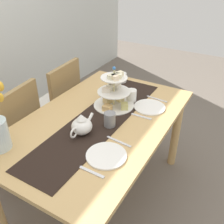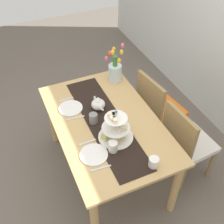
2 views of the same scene
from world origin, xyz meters
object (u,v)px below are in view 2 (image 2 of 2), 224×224
(dinner_plate_left, at_px, (71,108))
(knife_left, at_px, (75,118))
(fork_right, at_px, (88,142))
(tiered_cake_stand, at_px, (116,129))
(chair_right, at_px, (185,141))
(knife_right, at_px, (101,168))
(cream_jug, at_px, (154,162))
(mug_grey, at_px, (93,118))
(dinner_plate_right, at_px, (94,155))
(teapot, at_px, (98,104))
(mug_white_text, at_px, (113,147))
(fork_left, at_px, (66,99))
(tulip_vase, at_px, (115,70))
(chair_left, at_px, (157,107))
(dining_table, at_px, (106,130))

(dinner_plate_left, distance_m, knife_left, 0.15)
(fork_right, bearing_deg, tiered_cake_stand, 80.79)
(chair_right, height_order, knife_right, chair_right)
(chair_right, height_order, fork_right, chair_right)
(cream_jug, height_order, mug_grey, mug_grey)
(chair_right, xyz_separation_m, dinner_plate_right, (-0.01, -0.92, 0.25))
(knife_left, xyz_separation_m, fork_right, (0.32, 0.00, 0.00))
(teapot, distance_m, dinner_plate_right, 0.56)
(cream_jug, xyz_separation_m, mug_white_text, (-0.26, -0.22, 0.01))
(tiered_cake_stand, xyz_separation_m, cream_jug, (0.39, 0.14, -0.06))
(tiered_cake_stand, xyz_separation_m, fork_left, (-0.65, -0.24, -0.10))
(teapot, bearing_deg, knife_right, -20.38)
(mug_white_text, bearing_deg, tulip_vase, 154.77)
(chair_right, relative_size, tiered_cake_stand, 2.99)
(fork_left, height_order, knife_right, same)
(tulip_vase, height_order, dinner_plate_left, tulip_vase)
(chair_left, height_order, mug_grey, chair_left)
(chair_left, relative_size, fork_right, 6.07)
(chair_right, distance_m, knife_right, 0.96)
(dining_table, relative_size, fork_right, 9.69)
(chair_left, distance_m, dinner_plate_right, 1.09)
(teapot, bearing_deg, tiered_cake_stand, -0.04)
(tulip_vase, xyz_separation_m, fork_left, (0.10, -0.57, -0.13))
(dinner_plate_left, bearing_deg, fork_left, 180.00)
(fork_right, bearing_deg, cream_jug, 41.80)
(dinner_plate_left, relative_size, dinner_plate_right, 1.00)
(teapot, xyz_separation_m, mug_white_text, (0.53, -0.08, -0.01))
(fork_right, bearing_deg, dining_table, 125.55)
(teapot, distance_m, fork_left, 0.35)
(knife_right, bearing_deg, tulip_vase, 150.22)
(knife_left, bearing_deg, knife_right, 0.00)
(knife_left, bearing_deg, dining_table, 58.41)
(cream_jug, height_order, fork_right, cream_jug)
(tiered_cake_stand, distance_m, cream_jug, 0.42)
(dinner_plate_right, bearing_deg, knife_left, 180.00)
(cream_jug, bearing_deg, knife_right, -110.05)
(chair_left, xyz_separation_m, knife_right, (0.66, -0.92, 0.25))
(chair_left, xyz_separation_m, cream_jug, (0.81, -0.54, 0.29))
(dining_table, height_order, dinner_plate_left, dinner_plate_left)
(fork_left, bearing_deg, fork_right, 0.00)
(teapot, bearing_deg, mug_grey, -34.64)
(dining_table, bearing_deg, dinner_plate_left, -140.54)
(mug_white_text, bearing_deg, fork_right, -135.98)
(tiered_cake_stand, height_order, tulip_vase, tulip_vase)
(cream_jug, bearing_deg, mug_white_text, -139.67)
(dining_table, xyz_separation_m, dinner_plate_right, (0.32, -0.24, 0.12))
(cream_jug, distance_m, fork_right, 0.58)
(chair_left, relative_size, tulip_vase, 2.22)
(chair_left, xyz_separation_m, fork_right, (0.37, -0.92, 0.25))
(teapot, bearing_deg, knife_left, -80.80)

